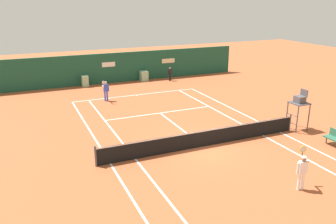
{
  "coord_description": "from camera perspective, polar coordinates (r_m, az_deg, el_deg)",
  "views": [
    {
      "loc": [
        -8.93,
        -15.41,
        7.8
      ],
      "look_at": [
        -0.36,
        4.15,
        0.8
      ],
      "focal_mm": 37.23,
      "sensor_mm": 36.0,
      "label": 1
    }
  ],
  "objects": [
    {
      "name": "ground_plane",
      "position": [
        19.9,
        5.11,
        -5.0
      ],
      "size": [
        80.0,
        80.0,
        0.01
      ],
      "color": "#A8512D"
    },
    {
      "name": "tennis_net",
      "position": [
        19.24,
        5.97,
        -4.22
      ],
      "size": [
        12.1,
        0.1,
        1.07
      ],
      "color": "#4C4C51",
      "rests_on": "ground_plane"
    },
    {
      "name": "sponsor_back_wall",
      "position": [
        34.19,
        -8.16,
        7.15
      ],
      "size": [
        25.0,
        1.02,
        2.86
      ],
      "color": "#194C38",
      "rests_on": "ground_plane"
    },
    {
      "name": "umpire_chair",
      "position": [
        22.65,
        20.72,
        1.44
      ],
      "size": [
        1.0,
        1.0,
        2.56
      ],
      "rotation": [
        0.0,
        0.0,
        1.57
      ],
      "color": "#47474C",
      "rests_on": "ground_plane"
    },
    {
      "name": "player_bench",
      "position": [
        21.34,
        25.74,
        -3.72
      ],
      "size": [
        0.54,
        1.12,
        0.88
      ],
      "rotation": [
        0.0,
        0.0,
        1.57
      ],
      "color": "#38383D",
      "rests_on": "ground_plane"
    },
    {
      "name": "player_on_baseline",
      "position": [
        27.92,
        -10.16,
        3.66
      ],
      "size": [
        0.68,
        0.65,
        1.81
      ],
      "rotation": [
        0.0,
        0.0,
        3.05
      ],
      "color": "blue",
      "rests_on": "ground_plane"
    },
    {
      "name": "player_near_side",
      "position": [
        15.87,
        21.12,
        -8.77
      ],
      "size": [
        0.75,
        0.64,
        1.79
      ],
      "rotation": [
        0.0,
        0.0,
        -0.28
      ],
      "color": "white",
      "rests_on": "ground_plane"
    },
    {
      "name": "ball_kid_left_post",
      "position": [
        34.52,
        0.34,
        6.42
      ],
      "size": [
        0.45,
        0.23,
        1.36
      ],
      "rotation": [
        0.0,
        0.0,
        3.33
      ],
      "color": "black",
      "rests_on": "ground_plane"
    },
    {
      "name": "tennis_ball_mid_court",
      "position": [
        20.76,
        2.75,
        -3.84
      ],
      "size": [
        0.07,
        0.07,
        0.07
      ],
      "primitive_type": "sphere",
      "color": "#CCE033",
      "rests_on": "ground_plane"
    },
    {
      "name": "tennis_ball_near_service_line",
      "position": [
        26.86,
        -5.79,
        1.25
      ],
      "size": [
        0.07,
        0.07,
        0.07
      ],
      "primitive_type": "sphere",
      "color": "#CCE033",
      "rests_on": "ground_plane"
    },
    {
      "name": "tennis_ball_by_sideline",
      "position": [
        20.32,
        -3.29,
        -4.35
      ],
      "size": [
        0.07,
        0.07,
        0.07
      ],
      "primitive_type": "sphere",
      "color": "#CCE033",
      "rests_on": "ground_plane"
    }
  ]
}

